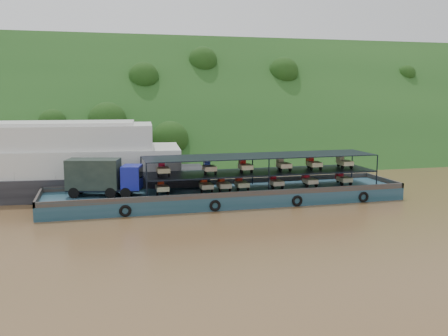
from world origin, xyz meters
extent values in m
plane|color=brown|center=(0.00, 0.00, 0.00)|extent=(160.00, 160.00, 0.00)
cube|color=#173C16|center=(0.00, 36.00, 0.00)|extent=(140.00, 39.60, 39.60)
cube|color=#133A45|center=(-2.13, 1.63, 0.60)|extent=(35.00, 7.00, 1.20)
cube|color=#592D19|center=(-2.13, 5.03, 1.45)|extent=(35.00, 0.20, 0.50)
cube|color=#592D19|center=(-2.13, -1.77, 1.45)|extent=(35.00, 0.20, 0.50)
cube|color=#592D19|center=(15.27, 1.63, 1.45)|extent=(0.20, 7.00, 0.50)
cube|color=#592D19|center=(-19.53, 1.63, 1.45)|extent=(0.20, 7.00, 0.50)
torus|color=black|center=(-12.13, -1.92, 0.55)|extent=(1.06, 0.26, 1.06)
torus|color=black|center=(-4.13, -1.92, 0.55)|extent=(1.06, 0.26, 1.06)
torus|color=black|center=(3.87, -1.92, 0.55)|extent=(1.06, 0.26, 1.06)
torus|color=black|center=(10.87, -1.92, 0.55)|extent=(1.06, 0.26, 1.06)
cylinder|color=black|center=(-16.45, 1.61, 1.69)|extent=(1.04, 0.59, 0.98)
cylinder|color=black|center=(-15.91, 3.59, 1.69)|extent=(1.04, 0.59, 0.98)
cylinder|color=black|center=(-13.23, 0.73, 1.69)|extent=(1.04, 0.59, 0.98)
cylinder|color=black|center=(-12.69, 2.72, 1.69)|extent=(1.04, 0.59, 0.98)
cylinder|color=black|center=(-11.90, 0.37, 1.69)|extent=(1.04, 0.59, 0.98)
cylinder|color=black|center=(-11.36, 2.36, 1.69)|extent=(1.04, 0.59, 0.98)
cube|color=black|center=(-13.71, 1.93, 1.84)|extent=(7.01, 3.83, 0.20)
cube|color=navy|center=(-11.25, 1.26, 2.97)|extent=(2.23, 2.71, 2.16)
cube|color=black|center=(-10.45, 1.04, 3.36)|extent=(0.57, 1.91, 0.88)
cube|color=black|center=(-14.66, 2.19, 3.26)|extent=(5.16, 3.51, 2.75)
cube|color=black|center=(1.37, 1.63, 2.86)|extent=(23.00, 5.00, 0.12)
cube|color=black|center=(1.37, 1.63, 4.50)|extent=(23.00, 5.00, 0.08)
cylinder|color=black|center=(-10.13, -0.87, 2.85)|extent=(0.12, 0.12, 3.30)
cylinder|color=black|center=(-10.13, 4.13, 2.85)|extent=(0.12, 0.12, 3.30)
cylinder|color=black|center=(1.37, -0.87, 2.85)|extent=(0.12, 0.12, 3.30)
cylinder|color=black|center=(1.37, 4.13, 2.85)|extent=(0.12, 0.12, 3.30)
cylinder|color=black|center=(12.87, -0.87, 2.85)|extent=(0.12, 0.12, 3.30)
cylinder|color=black|center=(12.87, 4.13, 2.85)|extent=(0.12, 0.12, 3.30)
cylinder|color=black|center=(-8.48, 2.68, 1.46)|extent=(0.12, 0.52, 0.52)
cylinder|color=black|center=(-8.98, 0.88, 1.46)|extent=(0.14, 0.52, 0.52)
cylinder|color=black|center=(-7.98, 0.88, 1.46)|extent=(0.14, 0.52, 0.52)
cube|color=beige|center=(-8.48, 1.23, 1.80)|extent=(1.15, 1.50, 0.44)
cube|color=#B2250B|center=(-8.48, 2.38, 1.98)|extent=(0.55, 0.80, 0.80)
cube|color=#B2250B|center=(-8.48, 2.18, 2.48)|extent=(0.50, 0.10, 0.10)
cylinder|color=black|center=(-4.24, 2.68, 1.46)|extent=(0.12, 0.52, 0.52)
cylinder|color=black|center=(-4.74, 0.88, 1.46)|extent=(0.14, 0.52, 0.52)
cylinder|color=black|center=(-3.74, 0.88, 1.46)|extent=(0.14, 0.52, 0.52)
cube|color=tan|center=(-4.24, 1.23, 1.80)|extent=(1.15, 1.50, 0.44)
cube|color=red|center=(-4.24, 2.38, 1.98)|extent=(0.55, 0.80, 0.80)
cube|color=red|center=(-4.24, 2.18, 2.48)|extent=(0.50, 0.10, 0.10)
cylinder|color=black|center=(-0.64, 2.68, 1.46)|extent=(0.12, 0.52, 0.52)
cylinder|color=black|center=(-1.14, 0.88, 1.46)|extent=(0.14, 0.52, 0.52)
cylinder|color=black|center=(-0.14, 0.88, 1.46)|extent=(0.14, 0.52, 0.52)
cube|color=#BEB786|center=(-0.64, 1.23, 1.80)|extent=(1.15, 1.50, 0.44)
cube|color=red|center=(-0.64, 2.38, 1.98)|extent=(0.55, 0.80, 0.80)
cube|color=red|center=(-0.64, 2.18, 2.48)|extent=(0.50, 0.10, 0.10)
cylinder|color=black|center=(2.94, 2.68, 1.46)|extent=(0.12, 0.52, 0.52)
cylinder|color=black|center=(2.44, 0.88, 1.46)|extent=(0.14, 0.52, 0.52)
cylinder|color=black|center=(3.44, 0.88, 1.46)|extent=(0.14, 0.52, 0.52)
cube|color=#C8B18D|center=(2.94, 1.23, 1.80)|extent=(1.15, 1.50, 0.44)
cube|color=#B90C16|center=(2.94, 2.38, 1.98)|extent=(0.55, 0.80, 0.80)
cube|color=#B90C16|center=(2.94, 2.18, 2.48)|extent=(0.50, 0.10, 0.10)
cylinder|color=black|center=(6.59, 2.68, 1.46)|extent=(0.12, 0.52, 0.52)
cylinder|color=black|center=(6.09, 0.88, 1.46)|extent=(0.14, 0.52, 0.52)
cylinder|color=black|center=(7.09, 0.88, 1.46)|extent=(0.14, 0.52, 0.52)
cube|color=beige|center=(6.59, 1.23, 1.80)|extent=(1.15, 1.50, 0.44)
cube|color=red|center=(6.59, 2.38, 1.98)|extent=(0.55, 0.80, 0.80)
cube|color=red|center=(6.59, 2.18, 2.48)|extent=(0.50, 0.10, 0.10)
cylinder|color=black|center=(10.46, 2.68, 1.46)|extent=(0.12, 0.52, 0.52)
cylinder|color=black|center=(9.96, 0.88, 1.46)|extent=(0.14, 0.52, 0.52)
cylinder|color=black|center=(10.96, 0.88, 1.46)|extent=(0.14, 0.52, 0.52)
cube|color=#BCB285|center=(10.46, 1.23, 1.80)|extent=(1.15, 1.50, 0.44)
cube|color=#AC0B1B|center=(10.46, 2.38, 1.98)|extent=(0.55, 0.80, 0.80)
cube|color=#AC0B1B|center=(10.46, 2.18, 2.48)|extent=(0.50, 0.10, 0.10)
cylinder|color=black|center=(-2.46, 2.68, 1.46)|extent=(0.12, 0.52, 0.52)
cylinder|color=black|center=(-2.96, 0.88, 1.46)|extent=(0.14, 0.52, 0.52)
cylinder|color=black|center=(-1.96, 0.88, 1.46)|extent=(0.14, 0.52, 0.52)
cube|color=tan|center=(-2.46, 1.23, 1.80)|extent=(1.15, 1.50, 0.44)
cube|color=red|center=(-2.46, 2.38, 1.98)|extent=(0.55, 0.80, 0.80)
cube|color=red|center=(-2.46, 2.18, 2.48)|extent=(0.50, 0.10, 0.10)
cylinder|color=black|center=(-8.36, 2.68, 3.18)|extent=(0.12, 0.52, 0.52)
cylinder|color=black|center=(-8.86, 0.88, 3.18)|extent=(0.14, 0.52, 0.52)
cylinder|color=black|center=(-7.86, 0.88, 3.18)|extent=(0.14, 0.52, 0.52)
cube|color=#BEB586|center=(-8.36, 1.23, 3.52)|extent=(1.15, 1.50, 0.44)
cube|color=#B30B27|center=(-8.36, 2.38, 3.70)|extent=(0.55, 0.80, 0.80)
cube|color=#B30B27|center=(-8.36, 2.18, 4.20)|extent=(0.50, 0.10, 0.10)
cylinder|color=black|center=(-3.91, 2.68, 3.18)|extent=(0.12, 0.52, 0.52)
cylinder|color=black|center=(-4.41, 0.88, 3.18)|extent=(0.14, 0.52, 0.52)
cylinder|color=black|center=(-3.41, 0.88, 3.18)|extent=(0.14, 0.52, 0.52)
cube|color=tan|center=(-3.91, 1.23, 3.52)|extent=(1.15, 1.50, 0.44)
cube|color=#192F9B|center=(-3.91, 2.38, 3.70)|extent=(0.55, 0.80, 0.80)
cube|color=#192F9B|center=(-3.91, 2.18, 4.20)|extent=(0.50, 0.10, 0.10)
cylinder|color=black|center=(-0.29, 2.68, 3.18)|extent=(0.12, 0.52, 0.52)
cylinder|color=black|center=(-0.79, 0.88, 3.18)|extent=(0.14, 0.52, 0.52)
cylinder|color=black|center=(0.21, 0.88, 3.18)|extent=(0.14, 0.52, 0.52)
cube|color=beige|center=(-0.29, 1.23, 3.52)|extent=(1.15, 1.50, 0.44)
cube|color=#B1100B|center=(-0.29, 2.38, 3.70)|extent=(0.55, 0.80, 0.80)
cube|color=#B1100B|center=(-0.29, 2.18, 4.20)|extent=(0.50, 0.10, 0.10)
cylinder|color=black|center=(3.73, 2.68, 3.18)|extent=(0.12, 0.52, 0.52)
cylinder|color=black|center=(3.23, 0.88, 3.18)|extent=(0.14, 0.52, 0.52)
cylinder|color=black|center=(4.23, 0.88, 3.18)|extent=(0.14, 0.52, 0.52)
cube|color=beige|center=(3.73, 1.23, 3.52)|extent=(1.15, 1.50, 0.44)
cube|color=beige|center=(3.73, 2.38, 3.70)|extent=(0.55, 0.80, 0.80)
cube|color=beige|center=(3.73, 2.18, 4.20)|extent=(0.50, 0.10, 0.10)
cylinder|color=black|center=(7.02, 2.68, 3.18)|extent=(0.12, 0.52, 0.52)
cylinder|color=black|center=(6.52, 0.88, 3.18)|extent=(0.14, 0.52, 0.52)
cylinder|color=black|center=(7.52, 0.88, 3.18)|extent=(0.14, 0.52, 0.52)
cube|color=beige|center=(7.02, 1.23, 3.52)|extent=(1.15, 1.50, 0.44)
cube|color=red|center=(7.02, 2.38, 3.70)|extent=(0.55, 0.80, 0.80)
cube|color=red|center=(7.02, 2.18, 4.20)|extent=(0.50, 0.10, 0.10)
cylinder|color=black|center=(10.47, 2.68, 3.18)|extent=(0.12, 0.52, 0.52)
cylinder|color=black|center=(9.97, 0.88, 3.18)|extent=(0.14, 0.52, 0.52)
cylinder|color=black|center=(10.97, 0.88, 3.18)|extent=(0.14, 0.52, 0.52)
cube|color=beige|center=(10.47, 1.23, 3.52)|extent=(1.15, 1.50, 0.44)
cube|color=#CBBC90|center=(10.47, 2.38, 3.70)|extent=(0.55, 0.80, 0.80)
cube|color=#CBBC90|center=(10.47, 2.18, 4.20)|extent=(0.50, 0.10, 0.10)
cube|color=black|center=(-21.67, 10.26, 1.14)|extent=(38.65, 13.15, 2.27)
cube|color=silver|center=(-21.67, 10.26, 3.60)|extent=(32.90, 11.65, 2.65)
cube|color=silver|center=(-21.67, 10.26, 6.16)|extent=(27.15, 10.15, 2.46)
cube|color=silver|center=(-21.67, 10.26, 7.53)|extent=(23.28, 8.83, 0.28)
camera|label=1|loc=(-14.58, -44.74, 10.65)|focal=40.00mm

